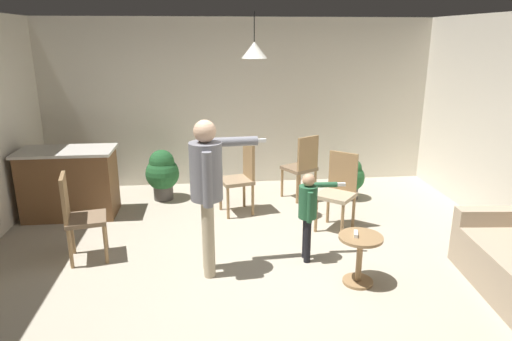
{
  "coord_description": "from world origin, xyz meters",
  "views": [
    {
      "loc": [
        -0.53,
        -4.21,
        2.43
      ],
      "look_at": [
        -0.02,
        0.5,
        1.0
      ],
      "focal_mm": 31.67,
      "sensor_mm": 36.0,
      "label": 1
    }
  ],
  "objects": [
    {
      "name": "ground",
      "position": [
        0.0,
        0.0,
        0.0
      ],
      "size": [
        7.68,
        7.68,
        0.0
      ],
      "primitive_type": "plane",
      "color": "#B2A893"
    },
    {
      "name": "wall_back",
      "position": [
        0.0,
        3.2,
        1.35
      ],
      "size": [
        6.4,
        0.1,
        2.7
      ],
      "primitive_type": "cube",
      "color": "silver",
      "rests_on": "ground"
    },
    {
      "name": "kitchen_counter",
      "position": [
        -2.45,
        1.91,
        0.48
      ],
      "size": [
        1.26,
        0.66,
        0.95
      ],
      "color": "brown",
      "rests_on": "ground"
    },
    {
      "name": "side_table_by_couch",
      "position": [
        0.94,
        -0.27,
        0.33
      ],
      "size": [
        0.44,
        0.44,
        0.52
      ],
      "color": "#99754C",
      "rests_on": "ground"
    },
    {
      "name": "person_adult",
      "position": [
        -0.55,
        0.12,
        1.02
      ],
      "size": [
        0.8,
        0.51,
        1.64
      ],
      "rotation": [
        0.0,
        0.0,
        -1.51
      ],
      "color": "tan",
      "rests_on": "ground"
    },
    {
      "name": "person_child",
      "position": [
        0.53,
        0.28,
        0.63
      ],
      "size": [
        0.54,
        0.29,
        1.01
      ],
      "rotation": [
        0.0,
        0.0,
        -1.61
      ],
      "color": "black",
      "rests_on": "ground"
    },
    {
      "name": "dining_chair_by_counter",
      "position": [
        -1.98,
        0.56,
        0.55
      ],
      "size": [
        0.5,
        0.5,
        1.0
      ],
      "rotation": [
        0.0,
        0.0,
        4.92
      ],
      "color": "#99754C",
      "rests_on": "ground"
    },
    {
      "name": "dining_chair_near_wall",
      "position": [
        1.1,
        1.09,
        0.55
      ],
      "size": [
        0.59,
        0.59,
        1.0
      ],
      "rotation": [
        0.0,
        0.0,
        2.45
      ],
      "color": "#99754C",
      "rests_on": "ground"
    },
    {
      "name": "dining_chair_centre_back",
      "position": [
        0.87,
        2.22,
        0.55
      ],
      "size": [
        0.57,
        0.57,
        1.0
      ],
      "rotation": [
        0.0,
        0.0,
        0.52
      ],
      "color": "#99754C",
      "rests_on": "ground"
    },
    {
      "name": "dining_chair_spare",
      "position": [
        -0.09,
        1.79,
        0.55
      ],
      "size": [
        0.51,
        0.51,
        1.0
      ],
      "rotation": [
        0.0,
        0.0,
        1.83
      ],
      "color": "#99754C",
      "rests_on": "ground"
    },
    {
      "name": "potted_plant_corner",
      "position": [
        1.62,
        2.16,
        0.35
      ],
      "size": [
        0.42,
        0.42,
        0.64
      ],
      "color": "#4C4742",
      "rests_on": "ground"
    },
    {
      "name": "potted_plant_by_wall",
      "position": [
        -1.25,
        2.44,
        0.43
      ],
      "size": [
        0.51,
        0.51,
        0.78
      ],
      "color": "#4C4742",
      "rests_on": "ground"
    },
    {
      "name": "spare_remote_on_table",
      "position": [
        0.89,
        -0.25,
        0.54
      ],
      "size": [
        0.07,
        0.13,
        0.04
      ],
      "primitive_type": "cube",
      "rotation": [
        0.0,
        0.0,
        2.86
      ],
      "color": "white",
      "rests_on": "side_table_by_couch"
    },
    {
      "name": "ceiling_light_pendant",
      "position": [
        0.06,
        1.48,
        2.25
      ],
      "size": [
        0.32,
        0.32,
        0.55
      ],
      "color": "silver"
    }
  ]
}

